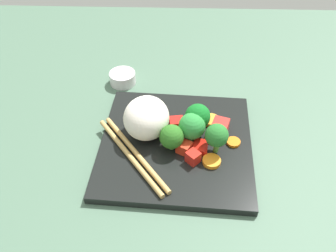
# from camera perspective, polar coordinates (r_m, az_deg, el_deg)

# --- Properties ---
(ground_plane) EXTENTS (1.10, 1.10, 0.02)m
(ground_plane) POSITION_cam_1_polar(r_m,az_deg,el_deg) (0.65, 1.40, -3.98)
(ground_plane) COLOR #486752
(square_plate) EXTENTS (0.28, 0.28, 0.01)m
(square_plate) POSITION_cam_1_polar(r_m,az_deg,el_deg) (0.64, 1.43, -2.95)
(square_plate) COLOR black
(square_plate) RESTS_ON ground_plane
(rice_mound) EXTENTS (0.10, 0.09, 0.07)m
(rice_mound) POSITION_cam_1_polar(r_m,az_deg,el_deg) (0.63, -3.28, 1.29)
(rice_mound) COLOR white
(rice_mound) RESTS_ON square_plate
(broccoli_floret_0) EXTENTS (0.05, 0.05, 0.06)m
(broccoli_floret_0) POSITION_cam_1_polar(r_m,az_deg,el_deg) (0.61, 3.97, -0.09)
(broccoli_floret_0) COLOR #80BB5D
(broccoli_floret_0) RESTS_ON square_plate
(broccoli_floret_1) EXTENTS (0.04, 0.04, 0.06)m
(broccoli_floret_1) POSITION_cam_1_polar(r_m,az_deg,el_deg) (0.60, 7.89, -1.54)
(broccoli_floret_1) COLOR #599D39
(broccoli_floret_1) RESTS_ON square_plate
(broccoli_floret_2) EXTENTS (0.04, 0.04, 0.05)m
(broccoli_floret_2) POSITION_cam_1_polar(r_m,az_deg,el_deg) (0.60, 0.75, -1.75)
(broccoli_floret_2) COLOR #61A140
(broccoli_floret_2) RESTS_ON square_plate
(broccoli_floret_3) EXTENTS (0.04, 0.04, 0.06)m
(broccoli_floret_3) POSITION_cam_1_polar(r_m,az_deg,el_deg) (0.63, 4.87, 1.41)
(broccoli_floret_3) COLOR #639C48
(broccoli_floret_3) RESTS_ON square_plate
(carrot_slice_0) EXTENTS (0.03, 0.03, 0.01)m
(carrot_slice_0) POSITION_cam_1_polar(r_m,az_deg,el_deg) (0.64, 7.14, -1.84)
(carrot_slice_0) COLOR orange
(carrot_slice_0) RESTS_ON square_plate
(carrot_slice_1) EXTENTS (0.03, 0.03, 0.01)m
(carrot_slice_1) POSITION_cam_1_polar(r_m,az_deg,el_deg) (0.64, 10.49, -2.61)
(carrot_slice_1) COLOR orange
(carrot_slice_1) RESTS_ON square_plate
(carrot_slice_2) EXTENTS (0.04, 0.04, 0.01)m
(carrot_slice_2) POSITION_cam_1_polar(r_m,az_deg,el_deg) (0.67, 7.02, 0.89)
(carrot_slice_2) COLOR orange
(carrot_slice_2) RESTS_ON square_plate
(carrot_slice_3) EXTENTS (0.03, 0.03, 0.01)m
(carrot_slice_3) POSITION_cam_1_polar(r_m,az_deg,el_deg) (0.64, 0.89, -1.51)
(carrot_slice_3) COLOR orange
(carrot_slice_3) RESTS_ON square_plate
(carrot_slice_4) EXTENTS (0.04, 0.04, 0.01)m
(carrot_slice_4) POSITION_cam_1_polar(r_m,az_deg,el_deg) (0.60, 7.09, -5.55)
(carrot_slice_4) COLOR orange
(carrot_slice_4) RESTS_ON square_plate
(pepper_chunk_0) EXTENTS (0.03, 0.03, 0.01)m
(pepper_chunk_0) POSITION_cam_1_polar(r_m,az_deg,el_deg) (0.62, 5.31, -3.37)
(pepper_chunk_0) COLOR red
(pepper_chunk_0) RESTS_ON square_plate
(pepper_chunk_1) EXTENTS (0.04, 0.04, 0.02)m
(pepper_chunk_1) POSITION_cam_1_polar(r_m,az_deg,el_deg) (0.65, 8.43, -0.08)
(pepper_chunk_1) COLOR red
(pepper_chunk_1) RESTS_ON square_plate
(pepper_chunk_2) EXTENTS (0.03, 0.03, 0.02)m
(pepper_chunk_2) POSITION_cam_1_polar(r_m,az_deg,el_deg) (0.65, 1.42, 0.43)
(pepper_chunk_2) COLOR red
(pepper_chunk_2) RESTS_ON square_plate
(pepper_chunk_3) EXTENTS (0.03, 0.03, 0.02)m
(pepper_chunk_3) POSITION_cam_1_polar(r_m,az_deg,el_deg) (0.60, 4.17, -4.94)
(pepper_chunk_3) COLOR red
(pepper_chunk_3) RESTS_ON square_plate
(pepper_chunk_4) EXTENTS (0.03, 0.03, 0.02)m
(pepper_chunk_4) POSITION_cam_1_polar(r_m,az_deg,el_deg) (0.61, 2.76, -3.41)
(pepper_chunk_4) COLOR red
(pepper_chunk_4) RESTS_ON square_plate
(chicken_piece_0) EXTENTS (0.03, 0.03, 0.02)m
(chicken_piece_0) POSITION_cam_1_polar(r_m,az_deg,el_deg) (0.66, 4.61, 1.33)
(chicken_piece_0) COLOR #B88149
(chicken_piece_0) RESTS_ON square_plate
(chopstick_pair) EXTENTS (0.17, 0.14, 0.01)m
(chopstick_pair) POSITION_cam_1_polar(r_m,az_deg,el_deg) (0.61, -5.48, -4.48)
(chopstick_pair) COLOR tan
(chopstick_pair) RESTS_ON square_plate
(sauce_cup) EXTENTS (0.06, 0.06, 0.03)m
(sauce_cup) POSITION_cam_1_polar(r_m,az_deg,el_deg) (0.78, -7.07, 7.56)
(sauce_cup) COLOR silver
(sauce_cup) RESTS_ON ground_plane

